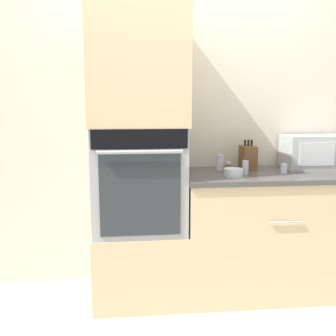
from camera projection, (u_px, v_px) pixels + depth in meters
ground_plane at (190, 314)px, 2.63m from camera, size 12.00×12.00×0.00m
wall_back at (179, 122)px, 3.05m from camera, size 8.00×0.05×2.50m
oven_cabinet_base at (140, 261)px, 2.85m from camera, size 0.65×0.60×0.52m
wall_oven at (139, 178)px, 2.75m from camera, size 0.62×0.64×0.72m
oven_cabinet_upper at (137, 69)px, 2.63m from camera, size 0.65×0.60×0.76m
counter_unit at (268, 232)px, 2.92m from camera, size 1.29×0.63×0.90m
microwave at (312, 152)px, 3.01m from camera, size 0.43×0.27×0.25m
knife_block at (248, 157)px, 2.97m from camera, size 0.10×0.16×0.22m
bowl at (233, 173)px, 2.67m from camera, size 0.13×0.13×0.06m
condiment_jar_near at (228, 167)px, 2.87m from camera, size 0.04×0.04×0.07m
condiment_jar_mid at (245, 168)px, 2.75m from camera, size 0.05×0.05×0.10m
condiment_jar_far at (220, 163)px, 2.93m from camera, size 0.06×0.06×0.12m
condiment_jar_back at (284, 169)px, 2.78m from camera, size 0.05×0.05×0.07m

